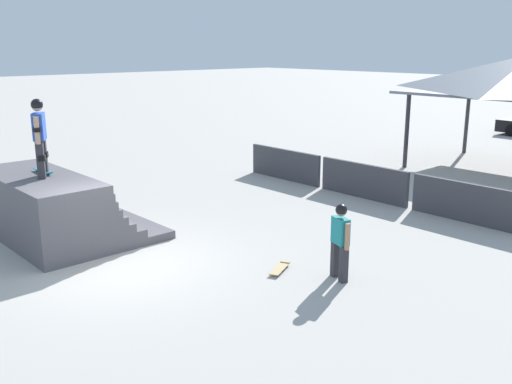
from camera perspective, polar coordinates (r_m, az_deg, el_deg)
The scene contains 7 objects.
ground_plane at distance 12.46m, azimuth -13.45°, elevation -7.23°, with size 160.00×160.00×0.00m, color #ADA8A0.
quarter_pipe_ramp at distance 14.53m, azimuth -19.68°, elevation -1.68°, with size 4.10×3.23×1.58m.
skater_on_deck at distance 13.87m, azimuth -20.83°, elevation 5.58°, with size 0.74×0.54×1.79m.
skateboard_on_deck at distance 14.42m, azimuth -20.50°, elevation 1.98°, with size 0.83×0.26×0.09m.
bystander_walking at distance 11.30m, azimuth 8.43°, elevation -4.34°, with size 0.60×0.33×1.55m.
skateboard_on_ground at distance 11.90m, azimuth 2.44°, elevation -7.58°, with size 0.51×0.79×0.09m.
barrier_fence at distance 17.64m, azimuth 10.67°, elevation 1.10°, with size 9.87×0.12×1.05m.
Camera 1 is at (10.26, -5.46, 4.51)m, focal length 40.00 mm.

